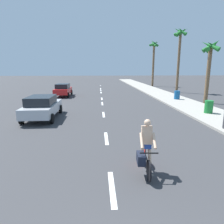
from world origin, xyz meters
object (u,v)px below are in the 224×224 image
(palm_tree_mid, at_px, (210,56))
(parked_car_silver, at_px, (42,106))
(palm_tree_far, at_px, (180,42))
(cyclist, at_px, (145,149))
(palm_tree_distant, at_px, (154,53))
(trash_bin_far, at_px, (177,95))
(parked_car_red, at_px, (63,90))
(trash_bin_near, at_px, (209,107))

(palm_tree_mid, bearing_deg, parked_car_silver, -160.34)
(palm_tree_far, bearing_deg, cyclist, -114.06)
(palm_tree_distant, bearing_deg, palm_tree_mid, -89.69)
(trash_bin_far, bearing_deg, parked_car_red, 162.44)
(palm_tree_mid, distance_m, trash_bin_far, 4.94)
(palm_tree_mid, relative_size, trash_bin_near, 6.58)
(trash_bin_near, bearing_deg, palm_tree_mid, 63.25)
(trash_bin_near, bearing_deg, parked_car_silver, -178.83)
(parked_car_silver, distance_m, parked_car_red, 11.16)
(parked_car_red, distance_m, trash_bin_far, 13.53)
(palm_tree_mid, relative_size, trash_bin_far, 6.77)
(cyclist, bearing_deg, trash_bin_far, -110.86)
(parked_car_silver, bearing_deg, parked_car_red, 92.14)
(parked_car_silver, xyz_separation_m, palm_tree_mid, (14.59, 5.21, 3.77))
(cyclist, height_order, palm_tree_distant, palm_tree_distant)
(parked_car_silver, height_order, palm_tree_mid, palm_tree_mid)
(palm_tree_mid, bearing_deg, palm_tree_far, 86.09)
(cyclist, bearing_deg, trash_bin_near, -125.54)
(parked_car_silver, distance_m, trash_bin_far, 14.27)
(parked_car_red, height_order, trash_bin_far, parked_car_red)
(parked_car_red, distance_m, trash_bin_near, 16.67)
(palm_tree_mid, height_order, trash_bin_near, palm_tree_mid)
(parked_car_red, distance_m, palm_tree_mid, 16.66)
(parked_car_silver, xyz_separation_m, palm_tree_distant, (14.48, 24.69, 5.43))
(trash_bin_near, xyz_separation_m, trash_bin_far, (0.30, 6.82, -0.01))
(parked_car_silver, height_order, parked_car_red, same)
(parked_car_silver, relative_size, parked_car_red, 1.12)
(palm_tree_distant, distance_m, trash_bin_far, 18.63)
(palm_tree_mid, xyz_separation_m, trash_bin_near, (-2.50, -4.96, -4.00))
(parked_car_silver, xyz_separation_m, trash_bin_far, (12.39, 7.07, -0.25))
(palm_tree_far, distance_m, palm_tree_distant, 10.49)
(parked_car_red, xyz_separation_m, palm_tree_far, (15.72, 3.09, 6.12))
(cyclist, bearing_deg, palm_tree_mid, -120.95)
(cyclist, relative_size, palm_tree_far, 0.20)
(parked_car_red, bearing_deg, trash_bin_near, -40.18)
(palm_tree_mid, xyz_separation_m, trash_bin_far, (-2.20, 1.86, -4.02))
(parked_car_silver, relative_size, trash_bin_far, 4.89)
(trash_bin_far, bearing_deg, trash_bin_near, -92.54)
(trash_bin_far, bearing_deg, palm_tree_mid, -40.19)
(palm_tree_mid, bearing_deg, palm_tree_distant, 90.31)
(palm_tree_mid, xyz_separation_m, palm_tree_far, (0.62, 9.04, 2.35))
(cyclist, relative_size, trash_bin_far, 2.00)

